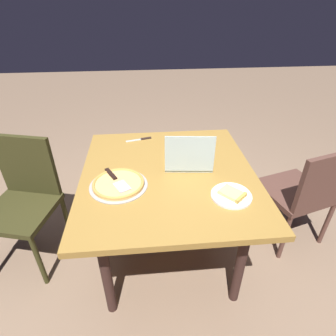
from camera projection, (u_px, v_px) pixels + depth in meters
The scene contains 8 objects.
ground_plane at pixel (168, 254), 2.17m from camera, with size 12.00×12.00×0.00m, color #836952.
dining_table at pixel (168, 184), 1.80m from camera, with size 1.19×1.10×0.77m.
laptop at pixel (188, 159), 1.78m from camera, with size 0.28×0.33×0.26m.
pizza_plate at pixel (232, 195), 1.53m from camera, with size 0.23×0.23×0.04m.
pizza_tray at pixel (118, 184), 1.62m from camera, with size 0.34×0.34×0.03m.
table_knife at pixel (141, 139), 2.13m from camera, with size 0.06×0.20×0.01m.
chair_near at pixel (304, 191), 2.04m from camera, with size 0.56×0.56×0.88m.
chair_far at pixel (24, 195), 1.93m from camera, with size 0.54×0.54×0.94m.
Camera 1 is at (-1.45, 0.14, 1.75)m, focal length 29.42 mm.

